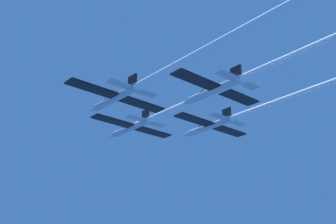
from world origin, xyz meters
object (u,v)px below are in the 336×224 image
(jet_lead, at_px, (189,103))
(jet_left_wing, at_px, (187,59))
(jet_slot, at_px, (318,45))
(jet_right_wing, at_px, (278,102))

(jet_lead, distance_m, jet_left_wing, 13.84)
(jet_left_wing, height_order, jet_slot, jet_slot)
(jet_right_wing, relative_size, jet_slot, 0.92)
(jet_lead, distance_m, jet_right_wing, 12.91)
(jet_lead, bearing_deg, jet_left_wing, -134.53)
(jet_lead, relative_size, jet_left_wing, 0.98)
(jet_lead, height_order, jet_left_wing, jet_lead)
(jet_lead, xyz_separation_m, jet_slot, (-0.57, -21.12, -0.09))
(jet_left_wing, distance_m, jet_slot, 14.51)
(jet_lead, relative_size, jet_right_wing, 1.02)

